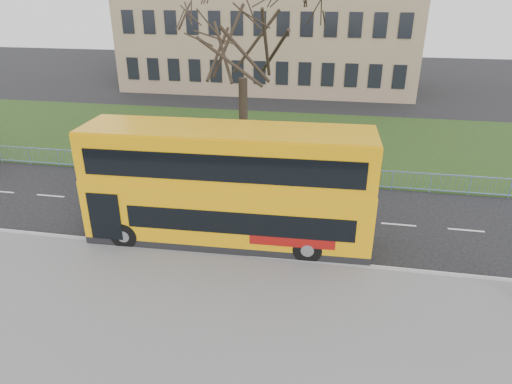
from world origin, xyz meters
The scene contains 8 objects.
ground centered at (0.00, 0.00, 0.00)m, with size 120.00×120.00×0.00m, color black.
pavement centered at (0.00, -6.75, 0.06)m, with size 80.00×10.50×0.12m, color slate.
kerb centered at (0.00, -1.55, 0.07)m, with size 80.00×0.20×0.14m, color #959598.
grass_verge centered at (0.00, 14.30, 0.04)m, with size 80.00×15.40×0.08m, color #213714.
guard_railing centered at (0.00, 6.60, 0.55)m, with size 40.00×0.12×1.10m, color #6B8BBF, non-canonical shape.
bare_tree centered at (-3.00, 10.00, 6.13)m, with size 8.47×8.47×12.10m, color black, non-canonical shape.
civic_building centered at (-5.00, 35.00, 7.00)m, with size 30.00×15.00×14.00m, color #8E755A.
yellow_bus centered at (-1.52, -0.27, 2.69)m, with size 12.05×3.25×5.01m.
Camera 1 is at (2.78, -17.28, 10.25)m, focal length 32.00 mm.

